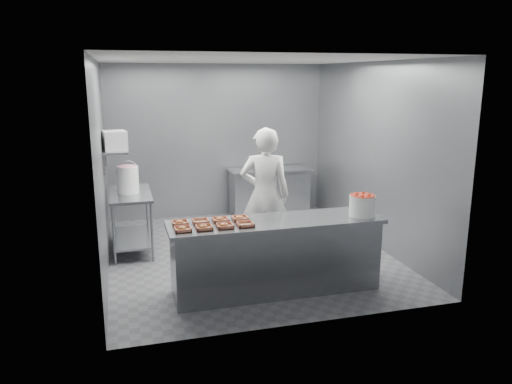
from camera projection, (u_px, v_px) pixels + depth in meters
The scene contains 24 objects.
floor at pixel (248, 253), 7.45m from camera, with size 4.50×4.50×0.00m, color #4C4C51.
ceiling at pixel (248, 60), 6.81m from camera, with size 4.50×4.50×0.00m, color white.
wall_back at pixel (218, 141), 9.24m from camera, with size 4.00×0.04×2.80m, color slate.
wall_left at pixel (102, 168), 6.61m from camera, with size 0.04×4.50×2.80m, color slate.
wall_right at pixel (374, 155), 7.64m from camera, with size 0.04×4.50×2.80m, color slate.
service_counter at pixel (276, 255), 6.07m from camera, with size 2.60×0.70×0.90m.
prep_table at pixel (131, 213), 7.45m from camera, with size 0.60×1.20×0.90m.
back_counter at pixel (269, 192), 9.36m from camera, with size 1.50×0.60×0.90m.
wall_shelf at pixel (115, 149), 7.18m from camera, with size 0.35×0.90×0.03m, color slate.
tray_0 at pixel (183, 229), 5.56m from camera, with size 0.19×0.18×0.06m.
tray_1 at pixel (204, 227), 5.62m from camera, with size 0.19×0.18×0.06m.
tray_2 at pixel (225, 226), 5.68m from camera, with size 0.19×0.18×0.06m.
tray_3 at pixel (245, 224), 5.74m from camera, with size 0.19×0.18×0.04m.
tray_4 at pixel (180, 223), 5.79m from camera, with size 0.19×0.18×0.06m.
tray_5 at pixel (201, 221), 5.85m from camera, with size 0.19×0.18×0.04m.
tray_6 at pixel (220, 220), 5.92m from camera, with size 0.19×0.18×0.06m.
tray_7 at pixel (240, 218), 5.98m from camera, with size 0.19×0.18×0.06m.
worker at pixel (265, 195), 7.01m from camera, with size 0.69×0.46×1.90m, color silver.
strawberry_tub at pixel (362, 205), 6.13m from camera, with size 0.32×0.32×0.27m.
glaze_bucket at pixel (128, 179), 7.33m from camera, with size 0.33×0.31×0.48m.
bucket_lid at pixel (127, 187), 7.68m from camera, with size 0.30×0.30×0.02m, color white.
rag at pixel (124, 189), 7.58m from camera, with size 0.15×0.13×0.02m, color #CCB28C.
appliance at pixel (115, 140), 7.04m from camera, with size 0.31×0.35×0.27m, color gray.
paper_stack at pixel (262, 168), 9.22m from camera, with size 0.30×0.22×0.04m, color silver.
Camera 1 is at (-1.76, -6.82, 2.59)m, focal length 35.00 mm.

